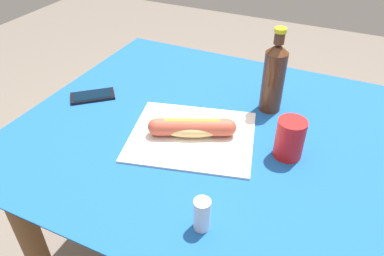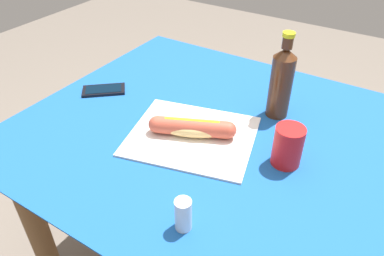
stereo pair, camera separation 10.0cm
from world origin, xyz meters
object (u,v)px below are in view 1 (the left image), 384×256
object	(u,v)px
cell_phone	(93,96)
drinking_cup	(290,139)
soda_bottle	(274,76)
hot_dog	(192,128)
salt_shaker	(202,214)

from	to	relation	value
cell_phone	drinking_cup	xyz separation A→B (m)	(-0.64, 0.02, 0.05)
cell_phone	drinking_cup	distance (m)	0.64
soda_bottle	hot_dog	bearing A→B (deg)	56.15
cell_phone	drinking_cup	size ratio (longest dim) A/B	1.40
drinking_cup	salt_shaker	bearing A→B (deg)	70.77
soda_bottle	drinking_cup	size ratio (longest dim) A/B	2.41
soda_bottle	salt_shaker	world-z (taller)	soda_bottle
cell_phone	salt_shaker	world-z (taller)	salt_shaker
soda_bottle	drinking_cup	world-z (taller)	soda_bottle
soda_bottle	salt_shaker	size ratio (longest dim) A/B	3.36
drinking_cup	salt_shaker	xyz separation A→B (m)	(0.11, 0.31, -0.02)
hot_dog	drinking_cup	bearing A→B (deg)	-172.27
drinking_cup	cell_phone	bearing A→B (deg)	-1.72
hot_dog	cell_phone	distance (m)	0.38
soda_bottle	salt_shaker	xyz separation A→B (m)	(0.01, 0.50, -0.07)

